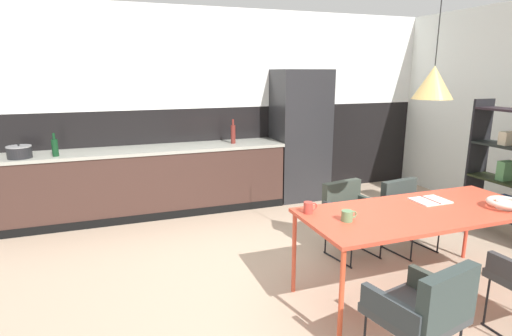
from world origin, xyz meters
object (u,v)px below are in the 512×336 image
object	(u,v)px
dining_table	(420,215)
armchair_by_stool	(350,209)
bottle_oil_tall	(233,134)
armchair_facing_counter	(426,306)
open_book	(430,200)
armchair_near_window	(407,206)
mug_tall_blue	(309,208)
refrigerator_column	(300,135)
mug_white_ceramic	(347,216)
bottle_spice_small	(55,147)
cooking_pot	(19,152)
fruit_bowl	(505,203)
open_shelf_unit	(512,167)
pendant_lamp_over_table_near	(433,82)

from	to	relation	value
dining_table	armchair_by_stool	bearing A→B (deg)	96.92
armchair_by_stool	bottle_oil_tall	xyz separation A→B (m)	(-0.64, 1.92, 0.53)
armchair_facing_counter	open_book	world-z (taller)	armchair_facing_counter
armchair_near_window	mug_tall_blue	bearing A→B (deg)	11.18
refrigerator_column	armchair_facing_counter	distance (m)	3.80
armchair_near_window	mug_white_ceramic	distance (m)	1.51
open_book	bottle_spice_small	world-z (taller)	bottle_spice_small
mug_white_ceramic	cooking_pot	bearing A→B (deg)	134.10
fruit_bowl	open_shelf_unit	size ratio (longest dim) A/B	0.17
bottle_oil_tall	open_shelf_unit	xyz separation A→B (m)	(2.55, -2.16, -0.20)
open_book	mug_tall_blue	world-z (taller)	mug_tall_blue
mug_white_ceramic	mug_tall_blue	bearing A→B (deg)	127.39
armchair_near_window	bottle_spice_small	size ratio (longest dim) A/B	2.65
dining_table	bottle_oil_tall	bearing A→B (deg)	105.05
fruit_bowl	mug_tall_blue	distance (m)	1.63
dining_table	bottle_spice_small	bearing A→B (deg)	137.88
armchair_near_window	bottle_spice_small	world-z (taller)	bottle_spice_small
mug_white_ceramic	bottle_spice_small	size ratio (longest dim) A/B	0.47
fruit_bowl	pendant_lamp_over_table_near	distance (m)	1.20
bottle_spice_small	open_shelf_unit	distance (m)	5.16
armchair_near_window	fruit_bowl	bearing A→B (deg)	88.13
mug_white_ceramic	mug_tall_blue	xyz separation A→B (m)	(-0.20, 0.26, 0.01)
cooking_pot	bottle_spice_small	distance (m)	0.38
armchair_facing_counter	mug_tall_blue	world-z (taller)	mug_tall_blue
open_book	bottle_oil_tall	xyz separation A→B (m)	(-0.99, 2.63, 0.27)
mug_tall_blue	bottle_spice_small	world-z (taller)	bottle_spice_small
mug_tall_blue	pendant_lamp_over_table_near	bearing A→B (deg)	-15.24
armchair_near_window	open_shelf_unit	distance (m)	1.31
armchair_near_window	cooking_pot	distance (m)	4.34
mug_tall_blue	bottle_oil_tall	distance (m)	2.56
armchair_by_stool	open_book	bearing A→B (deg)	105.54
armchair_facing_counter	mug_white_ceramic	size ratio (longest dim) A/B	6.12
refrigerator_column	bottle_oil_tall	world-z (taller)	refrigerator_column
armchair_by_stool	fruit_bowl	distance (m)	1.35
armchair_facing_counter	mug_tall_blue	bearing A→B (deg)	89.07
bottle_oil_tall	fruit_bowl	bearing A→B (deg)	-64.65
open_book	mug_white_ceramic	distance (m)	0.96
dining_table	bottle_spice_small	xyz separation A→B (m)	(-2.94, 2.66, 0.29)
mug_tall_blue	open_shelf_unit	distance (m)	2.72
armchair_facing_counter	mug_tall_blue	size ratio (longest dim) A/B	6.74
armchair_by_stool	fruit_bowl	bearing A→B (deg)	115.36
armchair_near_window	cooking_pot	size ratio (longest dim) A/B	2.73
open_book	dining_table	bearing A→B (deg)	-146.71
bottle_spice_small	pendant_lamp_over_table_near	bearing A→B (deg)	-42.11
fruit_bowl	armchair_near_window	bearing A→B (deg)	97.17
armchair_by_stool	open_shelf_unit	size ratio (longest dim) A/B	0.46
armchair_facing_counter	bottle_spice_small	xyz separation A→B (m)	(-2.27, 3.50, 0.48)
armchair_facing_counter	cooking_pot	world-z (taller)	cooking_pot
armchair_facing_counter	armchair_by_stool	distance (m)	1.80
open_book	open_shelf_unit	bearing A→B (deg)	16.79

